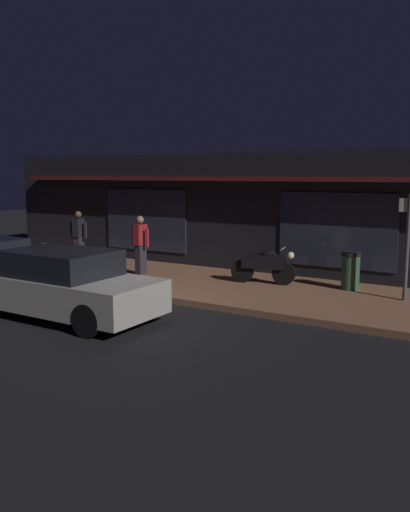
{
  "coord_description": "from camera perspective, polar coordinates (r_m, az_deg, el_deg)",
  "views": [
    {
      "loc": [
        7.57,
        -8.76,
        2.96
      ],
      "look_at": [
        0.69,
        2.4,
        0.95
      ],
      "focal_mm": 37.16,
      "sensor_mm": 36.0,
      "label": 1
    }
  ],
  "objects": [
    {
      "name": "bicycle_parked",
      "position": [
        16.06,
        -15.87,
        -0.4
      ],
      "size": [
        1.42,
        0.93,
        0.91
      ],
      "color": "black",
      "rests_on": "sidewalk_slab"
    },
    {
      "name": "person_bystander",
      "position": [
        15.13,
        -6.97,
        1.32
      ],
      "size": [
        0.61,
        0.39,
        1.67
      ],
      "color": "#28232D",
      "rests_on": "sidewalk_slab"
    },
    {
      "name": "sign_post",
      "position": [
        12.63,
        20.97,
        1.54
      ],
      "size": [
        0.44,
        0.09,
        2.4
      ],
      "color": "#47474C",
      "rests_on": "sidewalk_slab"
    },
    {
      "name": "parked_car_across",
      "position": [
        11.42,
        -14.84,
        -2.98
      ],
      "size": [
        4.1,
        1.79,
        1.42
      ],
      "color": "black",
      "rests_on": "ground_plane"
    },
    {
      "name": "storefront_building",
      "position": [
        16.98,
        5.09,
        4.78
      ],
      "size": [
        18.0,
        3.3,
        3.6
      ],
      "color": "black",
      "rests_on": "ground_plane"
    },
    {
      "name": "motorcycle",
      "position": [
        13.84,
        6.39,
        -0.96
      ],
      "size": [
        1.69,
        0.64,
        0.97
      ],
      "color": "black",
      "rests_on": "sidewalk_slab"
    },
    {
      "name": "person_photographer",
      "position": [
        17.47,
        -13.42,
        2.13
      ],
      "size": [
        0.62,
        0.41,
        1.67
      ],
      "color": "#28232D",
      "rests_on": "sidewalk_slab"
    },
    {
      "name": "sidewalk_slab",
      "position": [
        14.28,
        -1.11,
        -2.94
      ],
      "size": [
        18.0,
        4.0,
        0.15
      ],
      "primitive_type": "cube",
      "color": "brown",
      "rests_on": "ground_plane"
    },
    {
      "name": "trash_bin",
      "position": [
        13.56,
        15.39,
        -1.53
      ],
      "size": [
        0.48,
        0.48,
        0.93
      ],
      "color": "#2D4C33",
      "rests_on": "sidewalk_slab"
    },
    {
      "name": "ground_plane",
      "position": [
        11.95,
        -8.95,
        -5.73
      ],
      "size": [
        60.0,
        60.0,
        0.0
      ],
      "primitive_type": "plane",
      "color": "black"
    }
  ]
}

